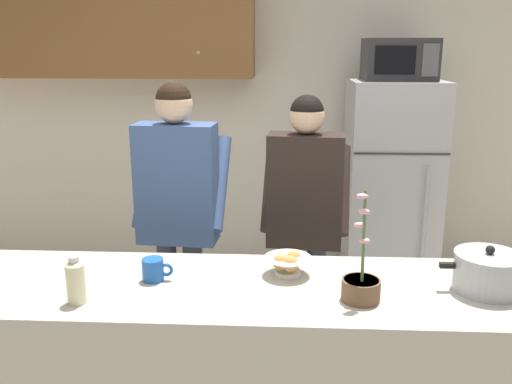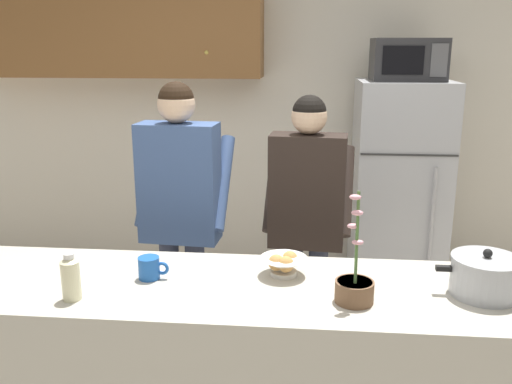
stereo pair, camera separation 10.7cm
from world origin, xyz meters
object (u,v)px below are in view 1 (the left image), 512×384
(bottle_mid_counter, at_px, (76,280))
(potted_orchid, at_px, (361,285))
(microwave, at_px, (399,59))
(person_by_sink, at_px, (305,206))
(bread_bowl, at_px, (288,264))
(coffee_mug, at_px, (154,270))
(refrigerator, at_px, (390,194))
(person_near_pot, at_px, (178,199))
(cooking_pot, at_px, (488,273))

(bottle_mid_counter, distance_m, potted_orchid, 1.09)
(microwave, distance_m, person_by_sink, 1.40)
(person_by_sink, bearing_deg, bottle_mid_counter, -130.82)
(microwave, distance_m, bread_bowl, 2.04)
(coffee_mug, distance_m, bottle_mid_counter, 0.33)
(refrigerator, xyz_separation_m, bread_bowl, (-0.75, -1.74, 0.15))
(person_near_pot, xyz_separation_m, bottle_mid_counter, (-0.21, -0.97, -0.05))
(person_by_sink, height_order, coffee_mug, person_by_sink)
(refrigerator, relative_size, bread_bowl, 8.03)
(refrigerator, height_order, person_near_pot, person_near_pot)
(person_by_sink, bearing_deg, bread_bowl, -97.37)
(person_near_pot, relative_size, coffee_mug, 12.94)
(person_by_sink, xyz_separation_m, bottle_mid_counter, (-0.91, -1.05, 0.00))
(coffee_mug, bearing_deg, bread_bowl, 8.44)
(person_near_pot, distance_m, cooking_pot, 1.61)
(refrigerator, xyz_separation_m, coffee_mug, (-1.32, -1.82, 0.15))
(bread_bowl, distance_m, bottle_mid_counter, 0.87)
(person_by_sink, height_order, bread_bowl, person_by_sink)
(person_by_sink, bearing_deg, microwave, 55.85)
(person_near_pot, bearing_deg, person_by_sink, 6.03)
(person_near_pot, bearing_deg, coffee_mug, -87.09)
(microwave, bearing_deg, refrigerator, 90.07)
(person_by_sink, bearing_deg, person_near_pot, -173.97)
(person_near_pot, height_order, bottle_mid_counter, person_near_pot)
(person_near_pot, bearing_deg, bread_bowl, -48.12)
(cooking_pot, distance_m, coffee_mug, 1.36)
(microwave, relative_size, bread_bowl, 2.35)
(refrigerator, height_order, bottle_mid_counter, refrigerator)
(person_near_pot, bearing_deg, microwave, 37.61)
(potted_orchid, bearing_deg, microwave, 76.25)
(microwave, xyz_separation_m, bottle_mid_counter, (-1.56, -2.02, -0.77))
(microwave, height_order, bread_bowl, microwave)
(microwave, relative_size, coffee_mug, 3.66)
(bottle_mid_counter, bearing_deg, cooking_pot, 6.64)
(bottle_mid_counter, bearing_deg, person_by_sink, 49.18)
(cooking_pot, relative_size, bottle_mid_counter, 2.02)
(refrigerator, height_order, person_by_sink, refrigerator)
(cooking_pot, xyz_separation_m, coffee_mug, (-1.36, 0.03, -0.03))
(microwave, xyz_separation_m, cooking_pot, (0.04, -1.83, -0.78))
(bread_bowl, bearing_deg, coffee_mug, -171.56)
(microwave, relative_size, potted_orchid, 1.10)
(refrigerator, distance_m, person_near_pot, 1.74)
(person_near_pot, xyz_separation_m, person_by_sink, (0.70, 0.07, -0.05))
(bottle_mid_counter, xyz_separation_m, potted_orchid, (1.09, 0.08, -0.03))
(microwave, height_order, person_by_sink, microwave)
(coffee_mug, height_order, bottle_mid_counter, bottle_mid_counter)
(microwave, distance_m, potted_orchid, 2.15)
(cooking_pot, bearing_deg, person_near_pot, 150.61)
(coffee_mug, xyz_separation_m, bottle_mid_counter, (-0.25, -0.22, 0.05))
(cooking_pot, bearing_deg, potted_orchid, -168.24)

